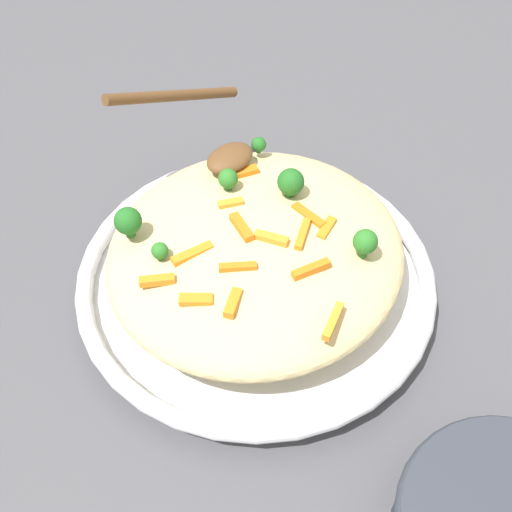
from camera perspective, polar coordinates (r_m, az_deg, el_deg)
ground_plane at (r=0.69m, az=0.00°, el=-3.26°), size 2.40×2.40×0.00m
serving_bowl at (r=0.67m, az=0.00°, el=-2.15°), size 0.37×0.37×0.04m
pasta_mound at (r=0.64m, az=0.00°, el=0.43°), size 0.31×0.29×0.07m
carrot_piece_0 at (r=0.57m, az=-5.42°, el=-3.91°), size 0.03×0.03×0.01m
carrot_piece_1 at (r=0.60m, az=-5.73°, el=0.22°), size 0.04×0.02×0.01m
carrot_piece_2 at (r=0.63m, az=4.74°, el=3.66°), size 0.01×0.04×0.01m
carrot_piece_3 at (r=0.56m, az=-2.09°, el=-4.24°), size 0.03×0.02×0.01m
carrot_piece_4 at (r=0.61m, az=4.21°, el=2.00°), size 0.04×0.03×0.01m
carrot_piece_5 at (r=0.61m, az=-1.30°, el=2.61°), size 0.02×0.04×0.01m
carrot_piece_6 at (r=0.58m, az=-1.65°, el=-0.98°), size 0.03×0.03×0.01m
carrot_piece_7 at (r=0.62m, az=6.35°, el=2.50°), size 0.03×0.02×0.01m
carrot_piece_8 at (r=0.55m, az=6.94°, el=-5.84°), size 0.04×0.02×0.01m
carrot_piece_9 at (r=0.59m, az=5.27°, el=-0.94°), size 0.04×0.02×0.01m
carrot_piece_10 at (r=0.60m, az=1.64°, el=1.76°), size 0.02×0.03×0.01m
carrot_piece_11 at (r=0.64m, az=-2.30°, el=4.75°), size 0.03×0.02×0.01m
carrot_piece_12 at (r=0.68m, az=-1.12°, el=7.53°), size 0.03×0.02×0.01m
carrot_piece_13 at (r=0.58m, az=-8.89°, el=-2.18°), size 0.03×0.03×0.01m
broccoli_floret_0 at (r=0.65m, az=-2.53°, el=6.94°), size 0.02×0.02×0.03m
broccoli_floret_1 at (r=0.70m, az=0.24°, el=9.98°), size 0.02×0.02×0.02m
broccoli_floret_2 at (r=0.62m, az=-11.44°, el=3.07°), size 0.03×0.03×0.03m
broccoli_floret_3 at (r=0.60m, az=-8.64°, el=0.45°), size 0.02×0.02×0.02m
broccoli_floret_4 at (r=0.60m, az=9.80°, el=1.25°), size 0.02×0.02×0.03m
broccoli_floret_5 at (r=0.64m, az=3.14°, el=6.64°), size 0.03×0.03×0.03m
serving_spoon at (r=0.69m, az=-4.33°, el=10.98°), size 0.17×0.11×0.09m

